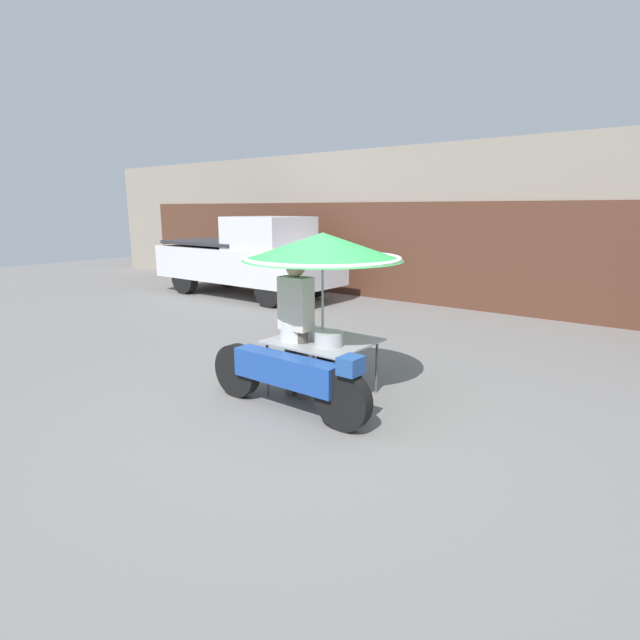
{
  "coord_description": "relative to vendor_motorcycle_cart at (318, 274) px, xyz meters",
  "views": [
    {
      "loc": [
        3.25,
        -3.89,
        2.19
      ],
      "look_at": [
        -0.2,
        0.59,
        0.92
      ],
      "focal_mm": 28.0,
      "sensor_mm": 36.0,
      "label": 1
    }
  ],
  "objects": [
    {
      "name": "ground_plane",
      "position": [
        0.2,
        -0.54,
        -1.47
      ],
      "size": [
        36.0,
        36.0,
        0.0
      ],
      "primitive_type": "plane",
      "color": "slate"
    },
    {
      "name": "vendor_person",
      "position": [
        -0.2,
        -0.15,
        -0.54
      ],
      "size": [
        0.38,
        0.22,
        1.66
      ],
      "color": "#4C473D",
      "rests_on": "ground"
    },
    {
      "name": "shopfront_building",
      "position": [
        0.2,
        7.2,
        0.33
      ],
      "size": [
        28.0,
        2.06,
        3.6
      ],
      "color": "gray",
      "rests_on": "ground"
    },
    {
      "name": "vendor_motorcycle_cart",
      "position": [
        0.0,
        0.0,
        0.0
      ],
      "size": [
        2.16,
        1.84,
        1.93
      ],
      "color": "black",
      "rests_on": "ground"
    },
    {
      "name": "pickup_truck",
      "position": [
        -5.64,
        4.45,
        -0.49
      ],
      "size": [
        5.11,
        1.79,
        2.0
      ],
      "color": "black",
      "rests_on": "ground"
    }
  ]
}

